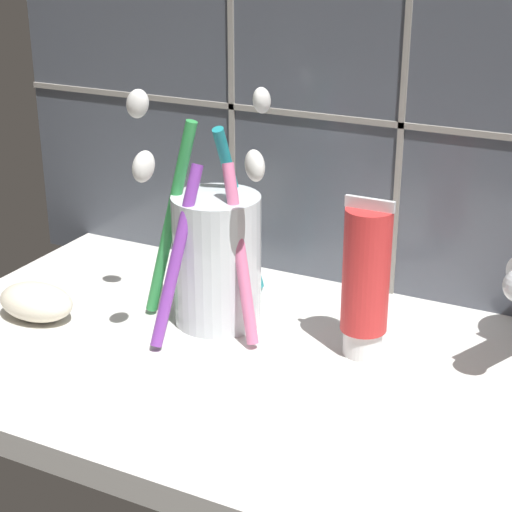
# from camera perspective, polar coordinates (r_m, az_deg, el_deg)

# --- Properties ---
(sink_counter) EXTENTS (0.61, 0.31, 0.02)m
(sink_counter) POSITION_cam_1_polar(r_m,az_deg,el_deg) (0.62, 3.07, -8.29)
(sink_counter) COLOR silver
(sink_counter) RESTS_ON ground
(tile_wall_backsplash) EXTENTS (0.71, 0.02, 0.44)m
(tile_wall_backsplash) POSITION_cam_1_polar(r_m,az_deg,el_deg) (0.69, 8.95, 13.10)
(tile_wall_backsplash) COLOR #4C515B
(tile_wall_backsplash) RESTS_ON ground
(toothbrush_cup) EXTENTS (0.13, 0.16, 0.18)m
(toothbrush_cup) POSITION_cam_1_polar(r_m,az_deg,el_deg) (0.66, -2.71, 0.17)
(toothbrush_cup) COLOR silver
(toothbrush_cup) RESTS_ON sink_counter
(toothpaste_tube) EXTENTS (0.04, 0.03, 0.12)m
(toothpaste_tube) POSITION_cam_1_polar(r_m,az_deg,el_deg) (0.61, 7.33, -1.60)
(toothpaste_tube) COLOR white
(toothpaste_tube) RESTS_ON sink_counter
(soap_bar) EXTENTS (0.06, 0.04, 0.03)m
(soap_bar) POSITION_cam_1_polar(r_m,az_deg,el_deg) (0.70, -14.44, -2.97)
(soap_bar) COLOR silver
(soap_bar) RESTS_ON sink_counter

